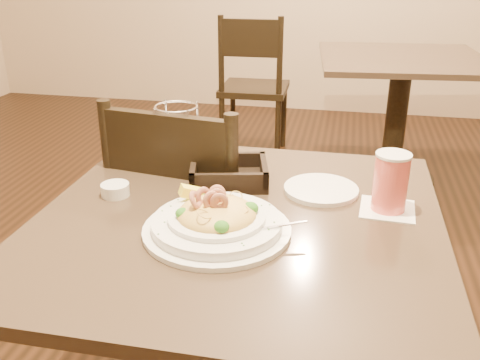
% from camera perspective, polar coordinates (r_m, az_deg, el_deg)
% --- Properties ---
extents(main_table, '(0.90, 0.90, 0.74)m').
position_cam_1_polar(main_table, '(1.33, -0.18, -12.91)').
color(main_table, black).
rests_on(main_table, ground).
extents(background_table, '(0.98, 0.98, 0.74)m').
position_cam_1_polar(background_table, '(3.22, 16.55, 8.40)').
color(background_table, black).
rests_on(background_table, ground).
extents(dining_chair_near, '(0.48, 0.48, 0.93)m').
position_cam_1_polar(dining_chair_near, '(1.64, -5.10, -5.70)').
color(dining_chair_near, black).
rests_on(dining_chair_near, ground).
extents(dining_chair_far, '(0.43, 0.43, 0.93)m').
position_cam_1_polar(dining_chair_far, '(3.48, 1.43, 10.27)').
color(dining_chair_far, black).
rests_on(dining_chair_far, ground).
extents(pasta_bowl, '(0.35, 0.31, 0.10)m').
position_cam_1_polar(pasta_bowl, '(1.13, -2.51, -4.28)').
color(pasta_bowl, white).
rests_on(pasta_bowl, main_table).
extents(drink_glass, '(0.13, 0.13, 0.14)m').
position_cam_1_polar(drink_glass, '(1.25, 15.77, -0.27)').
color(drink_glass, white).
rests_on(drink_glass, main_table).
extents(bread_basket, '(0.22, 0.20, 0.05)m').
position_cam_1_polar(bread_basket, '(1.37, -1.19, 0.53)').
color(bread_basket, black).
rests_on(bread_basket, main_table).
extents(napkin_caddy, '(0.11, 0.11, 0.18)m').
position_cam_1_polar(napkin_caddy, '(1.43, -6.64, 3.96)').
color(napkin_caddy, silver).
rests_on(napkin_caddy, main_table).
extents(side_plate, '(0.20, 0.20, 0.01)m').
position_cam_1_polar(side_plate, '(1.33, 8.64, -1.01)').
color(side_plate, white).
rests_on(side_plate, main_table).
extents(butter_ramekin, '(0.08, 0.08, 0.03)m').
position_cam_1_polar(butter_ramekin, '(1.33, -13.17, -1.01)').
color(butter_ramekin, white).
rests_on(butter_ramekin, main_table).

